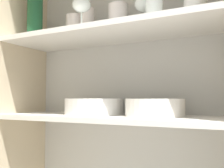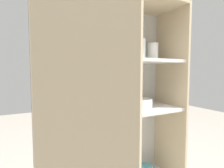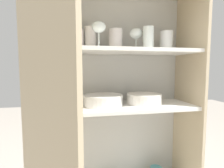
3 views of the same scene
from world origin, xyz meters
name	(u,v)px [view 2 (image 2 of 3)]	position (x,y,z in m)	size (l,w,h in m)	color
cupboard_back_panel	(105,115)	(0.00, 0.29, 0.73)	(0.93, 0.02, 1.47)	silver
cupboard_side_left	(36,132)	(-0.46, 0.14, 0.73)	(0.02, 0.32, 1.47)	#CCB793
cupboard_side_right	(169,113)	(0.46, 0.14, 0.73)	(0.02, 0.32, 1.47)	#CCB793
shelf_board_middle	(115,112)	(0.00, 0.14, 0.79)	(0.89, 0.29, 0.02)	white
shelf_board_upper	(115,60)	(0.00, 0.14, 1.11)	(0.89, 0.29, 0.02)	white
cupboard_door	(78,159)	(-0.34, -0.22, 0.73)	(0.26, 0.40, 1.47)	tan
tumbler_glass_0	(75,48)	(-0.23, 0.22, 1.18)	(0.08, 0.08, 0.12)	silver
tumbler_glass_1	(88,47)	(-0.15, 0.21, 1.18)	(0.06, 0.06, 0.13)	silver
tumbler_glass_2	(110,49)	(0.00, 0.20, 1.18)	(0.08, 0.08, 0.12)	silver
tumbler_glass_3	(153,52)	(0.31, 0.17, 1.18)	(0.08, 0.08, 0.12)	white
tumbler_glass_4	(141,49)	(0.18, 0.13, 1.18)	(0.06, 0.06, 0.13)	white
wine_glass_0	(129,45)	(0.12, 0.18, 1.21)	(0.08, 0.08, 0.13)	white
wine_glass_1	(101,39)	(-0.11, 0.10, 1.22)	(0.08, 0.08, 0.14)	white
wine_bottle	(54,30)	(-0.36, 0.11, 1.24)	(0.07, 0.07, 0.29)	#194728
plate_stack_white	(102,107)	(-0.08, 0.16, 0.83)	(0.23, 0.23, 0.06)	silver
mixing_bowl_large	(136,103)	(0.17, 0.15, 0.83)	(0.21, 0.21, 0.06)	silver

